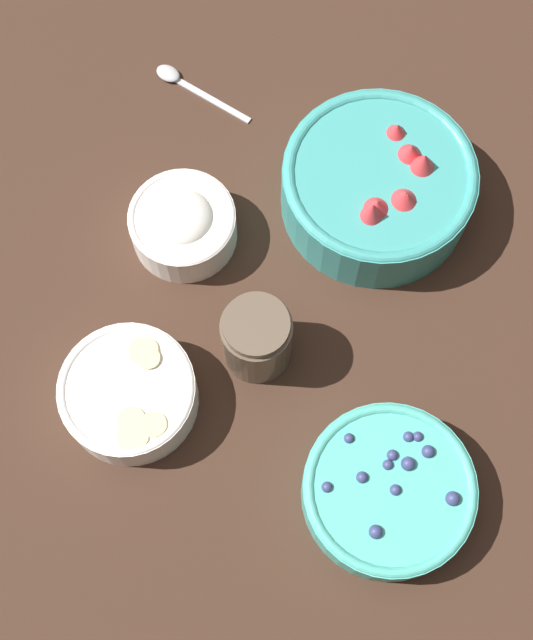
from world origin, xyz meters
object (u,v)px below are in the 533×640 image
bowl_cream (183,223)px  jar_chocolate (257,339)px  bowl_strawberries (378,185)px  bowl_blueberries (388,491)px  bowl_bananas (129,393)px

bowl_cream → jar_chocolate: 0.17m
bowl_strawberries → bowl_blueberries: bearing=-76.6°
bowl_strawberries → bowl_bananas: size_ratio=1.52×
bowl_blueberries → bowl_strawberries: bearing=103.4°
bowl_cream → jar_chocolate: bearing=-45.4°
bowl_strawberries → jar_chocolate: size_ratio=2.37×
bowl_bananas → bowl_cream: 0.21m
bowl_bananas → jar_chocolate: 0.15m
jar_chocolate → bowl_cream: bearing=134.6°
bowl_strawberries → bowl_cream: (-0.21, -0.09, -0.01)m
bowl_blueberries → bowl_cream: size_ratio=1.46×
bowl_strawberries → bowl_bananas: bowl_strawberries is taller
bowl_bananas → jar_chocolate: jar_chocolate is taller
bowl_cream → jar_chocolate: size_ratio=1.31×
bowl_strawberries → bowl_cream: bearing=-155.5°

